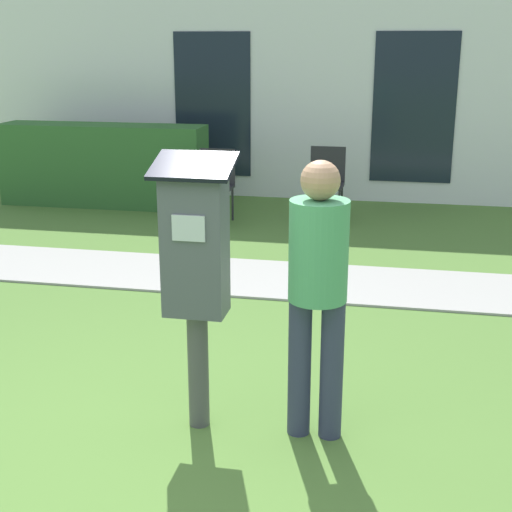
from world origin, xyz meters
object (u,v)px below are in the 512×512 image
outdoor_chair_middle (327,177)px  outdoor_chair_left (216,180)px  person_standing (318,280)px  parking_meter (195,259)px

outdoor_chair_middle → outdoor_chair_left: bearing=-155.7°
person_standing → outdoor_chair_left: size_ratio=1.76×
person_standing → outdoor_chair_left: (-1.80, 4.80, -0.40)m
outdoor_chair_left → outdoor_chair_middle: bearing=27.4°
parking_meter → outdoor_chair_left: size_ratio=1.77×
person_standing → outdoor_chair_middle: size_ratio=1.76×
parking_meter → outdoor_chair_left: 4.97m
parking_meter → outdoor_chair_middle: size_ratio=1.77×
person_standing → outdoor_chair_left: bearing=133.4°
person_standing → outdoor_chair_left: person_standing is taller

